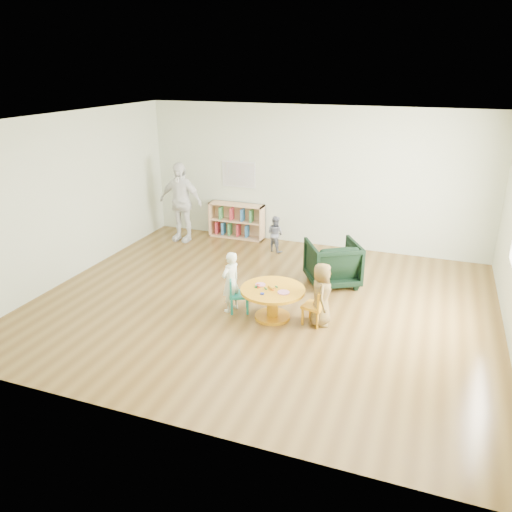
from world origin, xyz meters
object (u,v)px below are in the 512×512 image
Objects in this scene: kid_chair_right at (317,306)px; armchair at (333,263)px; activity_table at (273,298)px; toddler at (275,234)px; child_left at (231,282)px; child_right at (321,294)px; kid_chair_left at (237,293)px; bookshelf at (237,221)px; adult_caretaker at (181,202)px.

kid_chair_right is 1.49m from armchair.
activity_table is 1.71× the size of kid_chair_right.
kid_chair_right is at bearing 140.37° from toddler.
child_left is 1.29× the size of toddler.
kid_chair_right is 0.66× the size of armchair.
kid_chair_right is 0.59× the size of child_right.
bookshelf is at bearing 178.64° from kid_chair_left.
child_right reaches higher than activity_table.
activity_table is at bearing 39.92° from armchair.
child_right is at bearing 113.35° from child_left.
adult_caretaker is at bearing -118.43° from child_left.
toddler is at bearing -27.64° from bookshelf.
child_left is 1.01× the size of child_right.
bookshelf reaches higher than activity_table.
toddler is at bearing 2.69° from adult_caretaker.
adult_caretaker reaches higher than activity_table.
activity_table is at bearing 82.52° from child_right.
bookshelf is at bearing 26.98° from child_right.
kid_chair_right is (0.65, 0.03, -0.03)m from activity_table.
bookshelf is 3.01m from armchair.
child_left is at bearing 179.10° from activity_table.
toddler is (1.06, -0.55, -0.00)m from bookshelf.
kid_chair_right is at bearing 112.20° from child_left.
armchair is 0.50× the size of adult_caretaker.
child_right is (1.28, 0.04, 0.17)m from kid_chair_left.
armchair is 0.88× the size of child_left.
activity_table is at bearing 105.66° from kid_chair_right.
toddler reaches higher than kid_chair_left.
activity_table is 1.30× the size of toddler.
child_right is at bearing 141.48° from toddler.
adult_caretaker is at bearing -150.35° from bookshelf.
child_right is at bearing 68.33° from kid_chair_left.
child_left reaches higher than toddler.
toddler is (-1.41, 1.18, -0.02)m from armchair.
armchair is at bearing -16.33° from adult_caretaker.
kid_chair_left is 0.20m from child_left.
toddler reaches higher than activity_table.
child_left is (-0.67, 0.01, 0.15)m from activity_table.
child_left reaches higher than kid_chair_right.
child_right is at bearing -48.26° from kid_chair_right.
kid_chair_right is at bearing 2.73° from activity_table.
kid_chair_right is at bearing 63.79° from armchair.
armchair is 1.95m from child_left.
bookshelf is (-1.91, 3.25, 0.04)m from activity_table.
bookshelf is 1.28× the size of child_right.
armchair reaches higher than activity_table.
kid_chair_left reaches higher than activity_table.
child_left is at bearing -69.11° from bookshelf.
kid_chair_left is 0.75× the size of toddler.
adult_caretaker reaches higher than toddler.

